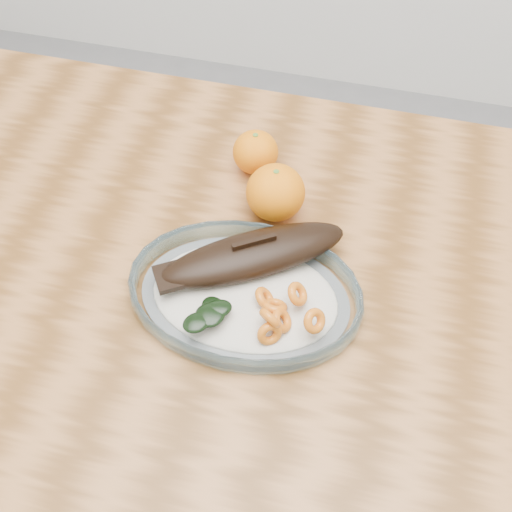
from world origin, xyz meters
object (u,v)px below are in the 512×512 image
object	(u,v)px
orange_left	(276,192)
orange_right	(255,152)
plated_meal	(245,290)
dining_table	(237,310)

from	to	relation	value
orange_left	orange_right	bearing A→B (deg)	121.29
plated_meal	orange_right	bearing A→B (deg)	100.66
dining_table	plated_meal	world-z (taller)	plated_meal
orange_right	dining_table	bearing A→B (deg)	-83.64
dining_table	plated_meal	size ratio (longest dim) A/B	2.13
dining_table	orange_right	world-z (taller)	orange_right
plated_meal	orange_right	size ratio (longest dim) A/B	8.02
orange_right	orange_left	bearing A→B (deg)	-58.71
plated_meal	dining_table	bearing A→B (deg)	120.79
dining_table	plated_meal	bearing A→B (deg)	-58.68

